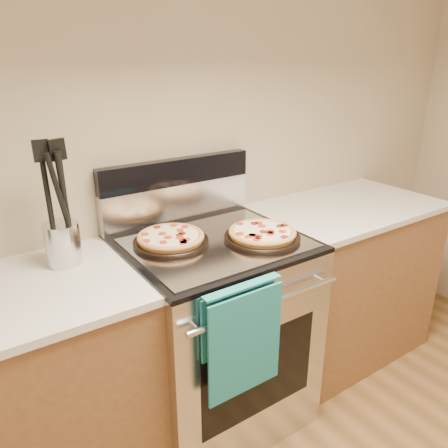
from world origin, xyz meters
TOP-DOWN VIEW (x-y plane):
  - wall_back at (0.00, 2.00)m, footprint 4.00×0.00m
  - range_body at (0.00, 1.65)m, footprint 0.76×0.68m
  - oven_window at (0.00, 1.31)m, footprint 0.56×0.01m
  - cooktop at (0.00, 1.65)m, footprint 0.76×0.68m
  - backsplash_lower at (0.00, 1.96)m, footprint 0.76×0.06m
  - backsplash_upper at (0.00, 1.96)m, footprint 0.76×0.06m
  - oven_handle at (0.00, 1.27)m, footprint 0.70×0.03m
  - dish_towel at (-0.12, 1.27)m, footprint 0.32×0.05m
  - foil_sheet at (0.00, 1.62)m, footprint 0.70×0.55m
  - cabinet_left at (-0.88, 1.68)m, footprint 1.00×0.62m
  - cabinet_right at (0.88, 1.68)m, footprint 1.00×0.62m
  - countertop_right at (0.88, 1.68)m, footprint 1.02×0.64m
  - pepperoni_pizza_back at (-0.17, 1.72)m, footprint 0.34×0.34m
  - pepperoni_pizza_front at (0.18, 1.54)m, footprint 0.42×0.42m
  - utensil_crock at (-0.58, 1.81)m, footprint 0.17×0.17m

SIDE VIEW (x-z plane):
  - cabinet_left at x=-0.88m, z-range 0.00..0.88m
  - cabinet_right at x=0.88m, z-range 0.00..0.88m
  - range_body at x=0.00m, z-range 0.00..0.90m
  - oven_window at x=0.00m, z-range 0.25..0.65m
  - dish_towel at x=-0.12m, z-range 0.49..0.91m
  - oven_handle at x=0.00m, z-range 0.79..0.81m
  - countertop_right at x=0.88m, z-range 0.88..0.91m
  - cooktop at x=0.00m, z-range 0.90..0.92m
  - foil_sheet at x=0.00m, z-range 0.92..0.93m
  - pepperoni_pizza_back at x=-0.17m, z-range 0.93..0.97m
  - pepperoni_pizza_front at x=0.18m, z-range 0.93..0.97m
  - utensil_crock at x=-0.58m, z-range 0.91..1.08m
  - backsplash_lower at x=0.00m, z-range 0.92..1.10m
  - backsplash_upper at x=0.00m, z-range 1.10..1.22m
  - wall_back at x=0.00m, z-range -0.65..3.35m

